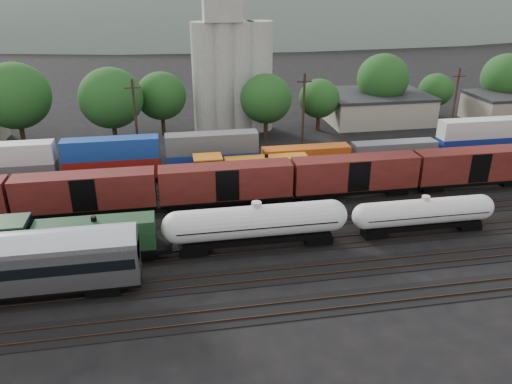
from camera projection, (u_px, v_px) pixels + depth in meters
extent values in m
plane|color=black|center=(247.00, 226.00, 53.69)|extent=(600.00, 600.00, 0.00)
cube|color=black|center=(276.00, 310.00, 40.15)|extent=(180.00, 3.20, 0.08)
cube|color=#382319|center=(278.00, 315.00, 39.47)|extent=(180.00, 0.08, 0.16)
cube|color=#382319|center=(274.00, 304.00, 40.76)|extent=(180.00, 0.08, 0.16)
cube|color=black|center=(264.00, 276.00, 44.66)|extent=(180.00, 3.20, 0.08)
cube|color=#382319|center=(266.00, 280.00, 43.98)|extent=(180.00, 0.08, 0.16)
cube|color=#382319|center=(263.00, 271.00, 45.27)|extent=(180.00, 0.08, 0.16)
cube|color=black|center=(255.00, 248.00, 49.17)|extent=(180.00, 3.20, 0.08)
cube|color=#382319|center=(256.00, 251.00, 48.49)|extent=(180.00, 0.08, 0.16)
cube|color=#382319|center=(253.00, 244.00, 49.78)|extent=(180.00, 0.08, 0.16)
cube|color=black|center=(247.00, 225.00, 53.68)|extent=(180.00, 3.20, 0.08)
cube|color=#382319|center=(248.00, 228.00, 53.00)|extent=(180.00, 0.08, 0.16)
cube|color=#382319|center=(246.00, 222.00, 54.29)|extent=(180.00, 0.08, 0.16)
cube|color=black|center=(240.00, 206.00, 58.19)|extent=(180.00, 3.20, 0.08)
cube|color=#382319|center=(241.00, 208.00, 57.51)|extent=(180.00, 0.08, 0.16)
cube|color=#382319|center=(239.00, 203.00, 58.80)|extent=(180.00, 0.08, 0.16)
cube|color=black|center=(234.00, 189.00, 62.70)|extent=(180.00, 3.20, 0.08)
cube|color=#382319|center=(235.00, 191.00, 62.02)|extent=(180.00, 0.08, 0.16)
cube|color=#382319|center=(233.00, 187.00, 63.32)|extent=(180.00, 0.08, 0.16)
cube|color=black|center=(229.00, 175.00, 67.21)|extent=(180.00, 3.20, 0.08)
cube|color=#382319|center=(230.00, 176.00, 66.53)|extent=(180.00, 0.08, 0.16)
cube|color=#382319|center=(228.00, 172.00, 67.83)|extent=(180.00, 0.08, 0.16)
cube|color=black|center=(74.00, 252.00, 45.92)|extent=(17.88, 3.05, 0.42)
cube|color=black|center=(75.00, 257.00, 46.11)|extent=(5.26, 2.31, 0.84)
cube|color=#17371B|center=(96.00, 235.00, 45.61)|extent=(10.73, 2.52, 2.84)
cube|color=#17371B|center=(8.00, 239.00, 44.28)|extent=(3.79, 3.05, 3.47)
cube|color=black|center=(6.00, 228.00, 43.83)|extent=(3.89, 3.15, 0.95)
cylinder|color=black|center=(94.00, 219.00, 44.98)|extent=(0.53, 0.53, 0.53)
cube|color=black|center=(10.00, 264.00, 45.27)|extent=(2.73, 2.10, 0.74)
cube|color=black|center=(138.00, 253.00, 47.11)|extent=(2.73, 2.10, 0.74)
cylinder|color=silver|center=(256.00, 221.00, 48.00)|extent=(15.05, 3.10, 3.10)
sphere|color=silver|center=(178.00, 228.00, 46.79)|extent=(3.10, 3.10, 3.10)
sphere|color=silver|center=(331.00, 215.00, 49.21)|extent=(3.10, 3.10, 3.10)
cylinder|color=silver|center=(256.00, 205.00, 47.29)|extent=(0.96, 0.96, 0.53)
cube|color=black|center=(256.00, 221.00, 48.00)|extent=(15.40, 3.25, 0.09)
cube|color=black|center=(256.00, 237.00, 48.68)|extent=(14.54, 2.35, 0.53)
cube|color=black|center=(194.00, 248.00, 47.95)|extent=(2.78, 2.14, 0.75)
cube|color=black|center=(317.00, 237.00, 49.93)|extent=(2.78, 2.14, 0.75)
cylinder|color=silver|center=(424.00, 211.00, 50.98)|extent=(12.73, 2.62, 2.62)
sphere|color=silver|center=(365.00, 216.00, 49.95)|extent=(2.62, 2.62, 2.62)
sphere|color=silver|center=(481.00, 207.00, 52.00)|extent=(2.62, 2.62, 2.62)
cylinder|color=silver|center=(426.00, 198.00, 50.38)|extent=(0.81, 0.81, 0.45)
cube|color=black|center=(424.00, 211.00, 50.98)|extent=(13.02, 2.75, 0.07)
cube|color=black|center=(422.00, 224.00, 51.56)|extent=(12.30, 1.99, 0.45)
cube|color=black|center=(374.00, 233.00, 50.94)|extent=(2.35, 1.81, 0.63)
cube|color=black|center=(467.00, 225.00, 52.61)|extent=(2.35, 1.81, 0.63)
cube|color=black|center=(104.00, 285.00, 42.16)|extent=(2.87, 2.21, 0.77)
cube|color=black|center=(250.00, 179.00, 62.54)|extent=(17.37, 2.80, 0.39)
cube|color=black|center=(250.00, 182.00, 62.71)|extent=(4.82, 2.12, 0.77)
cube|color=orange|center=(266.00, 167.00, 62.28)|extent=(10.42, 2.32, 2.61)
cube|color=orange|center=(208.00, 169.00, 60.99)|extent=(3.47, 2.80, 3.18)
cube|color=black|center=(208.00, 161.00, 60.58)|extent=(3.57, 2.89, 0.87)
cube|color=orange|center=(188.00, 175.00, 60.88)|extent=(1.54, 2.32, 1.74)
cylinder|color=black|center=(266.00, 156.00, 61.70)|extent=(0.48, 0.48, 0.48)
cube|color=black|center=(206.00, 187.00, 61.90)|extent=(2.51, 1.93, 0.68)
cube|color=black|center=(293.00, 181.00, 63.69)|extent=(2.51, 1.93, 0.68)
cube|color=black|center=(88.00, 208.00, 55.00)|extent=(15.00, 2.60, 0.40)
cube|color=#511713|center=(85.00, 190.00, 54.16)|extent=(15.00, 2.90, 3.80)
cube|color=black|center=(226.00, 198.00, 57.48)|extent=(15.00, 2.60, 0.40)
cube|color=#511713|center=(226.00, 181.00, 56.64)|extent=(15.00, 2.90, 3.80)
cube|color=black|center=(353.00, 189.00, 59.96)|extent=(15.00, 2.60, 0.40)
cube|color=#511713|center=(355.00, 172.00, 59.11)|extent=(15.00, 2.90, 3.80)
cube|color=black|center=(470.00, 180.00, 62.43)|extent=(15.00, 2.60, 0.40)
cube|color=#511713|center=(473.00, 164.00, 61.59)|extent=(15.00, 2.90, 3.80)
cube|color=black|center=(229.00, 172.00, 67.03)|extent=(160.00, 2.60, 0.60)
cube|color=#545659|center=(7.00, 174.00, 61.92)|extent=(12.00, 2.40, 2.60)
cube|color=silver|center=(3.00, 154.00, 60.88)|extent=(12.00, 2.40, 2.60)
cube|color=maroon|center=(113.00, 168.00, 63.98)|extent=(12.00, 2.40, 2.60)
cube|color=navy|center=(111.00, 148.00, 62.94)|extent=(12.00, 2.40, 2.60)
cube|color=navy|center=(213.00, 161.00, 66.04)|extent=(12.00, 2.40, 2.60)
cube|color=#55585A|center=(212.00, 143.00, 65.00)|extent=(12.00, 2.40, 2.60)
cube|color=#C95414|center=(306.00, 156.00, 68.10)|extent=(12.00, 2.40, 2.60)
cube|color=slate|center=(394.00, 151.00, 70.16)|extent=(12.00, 2.40, 2.60)
cube|color=navy|center=(477.00, 145.00, 72.22)|extent=(12.00, 2.40, 2.60)
cube|color=silver|center=(480.00, 128.00, 71.18)|extent=(12.00, 2.40, 2.60)
cylinder|color=#A8A59A|center=(206.00, 79.00, 82.41)|extent=(4.40, 4.40, 18.00)
cylinder|color=#A8A59A|center=(224.00, 78.00, 82.89)|extent=(4.40, 4.40, 18.00)
cylinder|color=#A8A59A|center=(242.00, 78.00, 83.38)|extent=(4.40, 4.40, 18.00)
cylinder|color=#A8A59A|center=(259.00, 77.00, 83.86)|extent=(4.40, 4.40, 18.00)
cube|color=#9E937F|center=(374.00, 108.00, 91.89)|extent=(18.00, 14.00, 4.60)
cube|color=#232326|center=(376.00, 94.00, 90.87)|extent=(18.36, 14.28, 0.50)
cylinder|color=black|center=(23.00, 137.00, 76.55)|extent=(0.70, 0.70, 3.81)
ellipsoid|color=#22501D|center=(15.00, 96.00, 73.99)|extent=(10.35, 10.35, 9.81)
cylinder|color=black|center=(115.00, 136.00, 77.61)|extent=(0.70, 0.70, 3.55)
ellipsoid|color=#22501D|center=(111.00, 98.00, 75.22)|extent=(9.63, 9.63, 9.12)
cylinder|color=black|center=(163.00, 126.00, 83.66)|extent=(0.70, 0.70, 3.03)
ellipsoid|color=#22501D|center=(161.00, 96.00, 81.63)|extent=(8.22, 8.22, 7.79)
cylinder|color=black|center=(266.00, 130.00, 81.64)|extent=(0.70, 0.70, 3.05)
ellipsoid|color=#22501D|center=(266.00, 99.00, 79.59)|extent=(8.28, 8.28, 7.84)
cylinder|color=black|center=(318.00, 123.00, 86.25)|extent=(0.70, 0.70, 2.55)
ellipsoid|color=#22501D|center=(319.00, 98.00, 84.54)|extent=(6.91, 6.91, 6.55)
cylinder|color=black|center=(380.00, 110.00, 92.82)|extent=(0.70, 0.70, 3.45)
ellipsoid|color=#22501D|center=(383.00, 79.00, 90.51)|extent=(9.35, 9.35, 8.86)
cylinder|color=black|center=(433.00, 110.00, 94.61)|extent=(0.70, 0.70, 2.34)
ellipsoid|color=#22501D|center=(436.00, 90.00, 93.04)|extent=(6.35, 6.35, 6.01)
cylinder|color=black|center=(500.00, 106.00, 95.48)|extent=(0.70, 0.70, 3.33)
ellipsoid|color=#22501D|center=(506.00, 77.00, 93.24)|extent=(9.03, 9.03, 8.55)
cylinder|color=black|center=(136.00, 122.00, 69.21)|extent=(0.36, 0.36, 12.00)
cube|color=black|center=(133.00, 88.00, 67.29)|extent=(2.20, 0.18, 0.18)
cylinder|color=black|center=(303.00, 115.00, 73.07)|extent=(0.36, 0.36, 12.00)
cube|color=black|center=(305.00, 82.00, 71.15)|extent=(2.20, 0.18, 0.18)
cylinder|color=black|center=(454.00, 107.00, 76.94)|extent=(0.36, 0.36, 12.00)
cube|color=black|center=(459.00, 76.00, 75.02)|extent=(2.20, 0.18, 0.18)
ellipsoid|color=#59665B|center=(244.00, 60.00, 303.81)|extent=(520.00, 286.00, 130.00)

